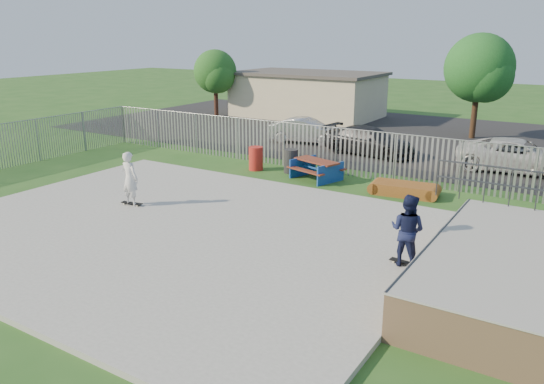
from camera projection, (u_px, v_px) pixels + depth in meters
The scene contains 19 objects.
ground at pixel (178, 231), 16.26m from camera, with size 120.00×120.00×0.00m, color #26541D.
concrete_slab at pixel (178, 229), 16.23m from camera, with size 15.00×12.00×0.15m, color #969691.
quarter_pipe at pixel (522, 274), 12.10m from camera, with size 5.50×7.05×2.19m.
fence at pixel (283, 173), 19.18m from camera, with size 26.04×16.02×2.00m.
picnic_table at pixel (316, 169), 22.00m from camera, with size 2.33×2.10×0.82m.
funbox at pixel (404, 189), 19.91m from camera, with size 2.26×1.32×0.43m.
trash_bin_red at pixel (256, 158), 23.49m from camera, with size 0.63×0.63×1.04m, color #B4221B.
trash_bin_grey at pixel (291, 161), 23.03m from camera, with size 0.62×0.62×1.03m, color #242426.
parking_lot at pixel (393, 135), 31.67m from camera, with size 40.00×18.00×0.02m, color black.
car_silver at pixel (306, 131), 29.19m from camera, with size 1.44×4.13×1.36m, color #B9B8BD.
car_dark at pixel (369, 141), 26.40m from camera, with size 1.91×4.70×1.37m, color black.
car_white at pixel (518, 156), 23.07m from camera, with size 2.35×5.09×1.41m, color silver.
building at pixel (307, 94), 38.54m from camera, with size 10.40×6.40×3.20m.
tree_left at pixel (215, 72), 38.18m from camera, with size 3.10×3.10×4.78m.
tree_mid at pixel (479, 68), 29.66m from camera, with size 3.83×3.83×5.91m.
skateboard_a at pixel (405, 263), 13.55m from camera, with size 0.82×0.30×0.08m.
skateboard_b at pixel (132, 204), 18.30m from camera, with size 0.82×0.32×0.08m.
skater_navy at pixel (407, 230), 13.29m from camera, with size 0.91×0.71×1.88m, color #13193C.
skater_white at pixel (130, 179), 18.04m from camera, with size 0.68×0.45×1.88m, color silver.
Camera 1 is at (10.54, -11.37, 5.81)m, focal length 35.00 mm.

